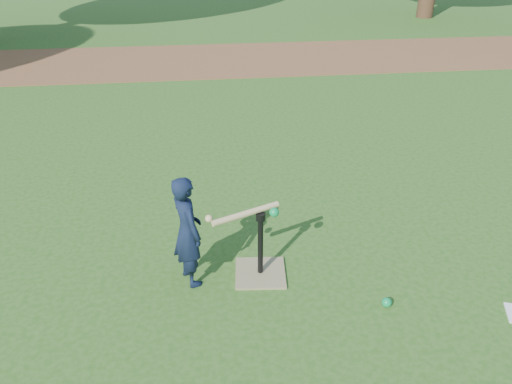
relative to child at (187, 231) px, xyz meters
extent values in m
plane|color=#285116|center=(0.83, -0.01, -0.49)|extent=(80.00, 80.00, 0.00)
cube|color=brown|center=(0.83, 7.49, -0.49)|extent=(24.00, 3.00, 0.01)
imported|color=black|center=(0.00, 0.00, 0.00)|extent=(0.36, 0.42, 0.98)
sphere|color=#0C8C44|center=(1.54, -0.54, -0.45)|extent=(0.08, 0.08, 0.08)
cube|color=#897F57|center=(0.60, 0.00, -0.48)|extent=(0.47, 0.47, 0.02)
cylinder|color=black|center=(0.60, 0.00, -0.19)|extent=(0.05, 0.05, 0.55)
cylinder|color=black|center=(0.60, 0.00, 0.09)|extent=(0.08, 0.08, 0.06)
cylinder|color=tan|center=(0.48, -0.02, 0.14)|extent=(0.57, 0.29, 0.05)
sphere|color=tan|center=(0.18, -0.06, 0.14)|extent=(0.06, 0.06, 0.06)
sphere|color=#0C8C44|center=(0.71, -0.01, 0.13)|extent=(0.08, 0.08, 0.08)
camera|label=1|loc=(0.13, -3.42, 2.23)|focal=35.00mm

